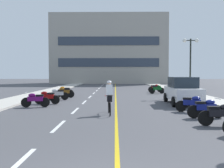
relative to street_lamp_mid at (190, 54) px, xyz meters
name	(u,v)px	position (x,y,z in m)	size (l,w,h in m)	color
ground_plane	(113,94)	(-7.02, 2.09, -3.85)	(140.00, 140.00, 0.00)	#47474C
curb_left	(49,91)	(-14.22, 5.09, -3.79)	(2.40, 72.00, 0.12)	#B7B2A8
curb_right	(178,91)	(0.18, 5.09, -3.79)	(2.40, 72.00, 0.12)	#B7B2A8
lane_dash_0	(18,164)	(-9.02, -16.91, -3.85)	(0.14, 2.20, 0.01)	silver
lane_dash_1	(59,126)	(-9.02, -12.91, -3.85)	(0.14, 2.20, 0.01)	silver
lane_dash_2	(75,111)	(-9.02, -8.91, -3.85)	(0.14, 2.20, 0.01)	silver
lane_dash_3	(84,102)	(-9.02, -4.91, -3.85)	(0.14, 2.20, 0.01)	silver
lane_dash_4	(90,97)	(-9.02, -0.91, -3.85)	(0.14, 2.20, 0.01)	silver
lane_dash_5	(94,93)	(-9.02, 3.09, -3.85)	(0.14, 2.20, 0.01)	silver
lane_dash_6	(97,91)	(-9.02, 7.09, -3.85)	(0.14, 2.20, 0.01)	silver
lane_dash_7	(99,89)	(-9.02, 11.09, -3.85)	(0.14, 2.20, 0.01)	silver
lane_dash_8	(101,87)	(-9.02, 15.09, -3.85)	(0.14, 2.20, 0.01)	silver
lane_dash_9	(102,86)	(-9.02, 19.09, -3.85)	(0.14, 2.20, 0.01)	silver
lane_dash_10	(103,85)	(-9.02, 23.09, -3.85)	(0.14, 2.20, 0.01)	silver
lane_dash_11	(104,84)	(-9.02, 27.09, -3.85)	(0.14, 2.20, 0.01)	silver
centre_line_yellow	(115,92)	(-6.77, 5.09, -3.85)	(0.12, 66.00, 0.01)	gold
office_building	(109,50)	(-8.10, 29.58, 3.19)	(23.64, 7.09, 14.09)	#9E998E
street_lamp_mid	(190,54)	(0.00, 0.00, 0.00)	(1.46, 0.36, 5.10)	black
parked_car_near	(182,90)	(-2.30, -5.89, -2.94)	(2.00, 4.24, 1.82)	black
motorcycle_2	(220,114)	(-2.71, -12.78, -3.38)	(1.70, 0.60, 0.92)	black
motorcycle_3	(206,108)	(-2.65, -11.13, -3.38)	(1.70, 0.60, 0.92)	black
motorcycle_4	(192,103)	(-2.73, -9.36, -3.38)	(1.67, 0.69, 0.92)	black
motorcycle_5	(35,100)	(-11.66, -7.59, -3.38)	(1.70, 0.60, 0.92)	black
motorcycle_6	(47,97)	(-11.38, -6.03, -3.38)	(1.70, 0.60, 0.92)	black
motorcycle_7	(57,94)	(-11.27, -3.54, -3.38)	(1.68, 0.65, 0.92)	black
motorcycle_8	(64,92)	(-11.14, -1.64, -3.38)	(1.70, 0.60, 0.92)	black
motorcycle_9	(65,91)	(-11.43, -0.07, -3.38)	(1.69, 0.63, 0.92)	black
motorcycle_10	(157,89)	(-2.52, 2.75, -3.38)	(1.65, 0.75, 0.92)	black
motorcycle_11	(155,88)	(-2.35, 4.92, -3.38)	(1.63, 0.81, 0.92)	black
cyclist_rider	(109,97)	(-7.11, -10.03, -2.96)	(0.42, 1.77, 1.71)	black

